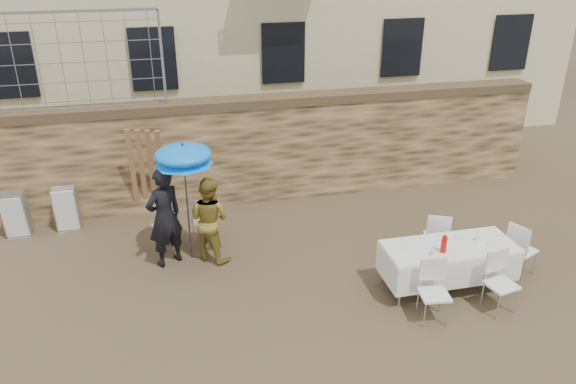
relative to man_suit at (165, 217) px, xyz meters
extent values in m
plane|color=brown|center=(1.62, -2.73, -0.90)|extent=(80.00, 80.00, 0.00)
cube|color=olive|center=(1.62, 2.27, 0.20)|extent=(13.00, 0.50, 2.20)
imported|color=black|center=(0.00, 0.00, 0.00)|extent=(0.79, 0.71, 1.80)
imported|color=gold|center=(0.75, 0.00, -0.13)|extent=(0.95, 0.94, 1.55)
cylinder|color=#3F3F44|center=(0.40, 0.10, 0.00)|extent=(0.03, 0.03, 1.79)
cone|color=#0B7EFF|center=(0.40, 0.10, 1.00)|extent=(0.99, 0.99, 0.22)
cube|color=white|center=(4.38, -1.75, -0.15)|extent=(2.10, 0.85, 0.05)
cylinder|color=silver|center=(3.43, -2.10, -0.53)|extent=(0.04, 0.04, 0.74)
cylinder|color=silver|center=(5.33, -2.10, -0.53)|extent=(0.04, 0.04, 0.74)
cylinder|color=silver|center=(3.43, -1.41, -0.53)|extent=(0.04, 0.04, 0.74)
cylinder|color=silver|center=(5.33, -1.41, -0.53)|extent=(0.04, 0.04, 0.74)
cylinder|color=red|center=(4.18, -1.90, 0.00)|extent=(0.09, 0.09, 0.26)
camera|label=1|loc=(0.16, -8.66, 4.41)|focal=35.00mm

